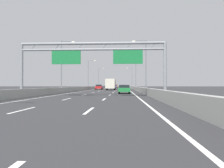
{
  "coord_description": "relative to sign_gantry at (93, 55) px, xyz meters",
  "views": [
    {
      "loc": [
        3.58,
        1.32,
        1.35
      ],
      "look_at": [
        0.96,
        52.15,
        1.62
      ],
      "focal_mm": 34.13,
      "sensor_mm": 36.0,
      "label": 1
    }
  ],
  "objects": [
    {
      "name": "streetlamp_right_distant",
      "position": [
        7.34,
        73.96,
        0.56
      ],
      "size": [
        2.58,
        0.28,
        9.5
      ],
      "color": "slate",
      "rests_on": "ground_plane"
    },
    {
      "name": "lane_dash_left_4",
      "position": [
        -1.93,
        13.66,
        -4.84
      ],
      "size": [
        0.16,
        3.0,
        0.01
      ],
      "primitive_type": "cube",
      "color": "white",
      "rests_on": "ground_plane"
    },
    {
      "name": "lane_dash_right_8",
      "position": [
        1.67,
        49.66,
        -4.84
      ],
      "size": [
        0.16,
        3.0,
        0.01
      ],
      "primitive_type": "cube",
      "color": "white",
      "rests_on": "ground_plane"
    },
    {
      "name": "lane_dash_right_11",
      "position": [
        1.67,
        76.66,
        -4.84
      ],
      "size": [
        0.16,
        3.0,
        0.01
      ],
      "primitive_type": "cube",
      "color": "white",
      "rests_on": "ground_plane"
    },
    {
      "name": "blue_car",
      "position": [
        -0.35,
        72.41,
        -4.07
      ],
      "size": [
        1.73,
        4.7,
        1.5
      ],
      "color": "#2347AD",
      "rests_on": "ground_plane"
    },
    {
      "name": "streetlamp_left_mid",
      "position": [
        -7.59,
        13.88,
        0.56
      ],
      "size": [
        2.58,
        0.28,
        9.5
      ],
      "color": "slate",
      "rests_on": "ground_plane"
    },
    {
      "name": "lane_dash_left_13",
      "position": [
        -1.93,
        94.66,
        -4.84
      ],
      "size": [
        0.16,
        3.0,
        0.01
      ],
      "primitive_type": "cube",
      "color": "white",
      "rests_on": "ground_plane"
    },
    {
      "name": "lane_dash_right_4",
      "position": [
        1.67,
        13.66,
        -4.84
      ],
      "size": [
        0.16,
        3.0,
        0.01
      ],
      "primitive_type": "cube",
      "color": "white",
      "rests_on": "ground_plane"
    },
    {
      "name": "streetlamp_left_distant",
      "position": [
        -7.59,
        73.96,
        0.56
      ],
      "size": [
        2.58,
        0.28,
        9.5
      ],
      "color": "slate",
      "rests_on": "ground_plane"
    },
    {
      "name": "streetlamp_left_far",
      "position": [
        -7.59,
        43.92,
        0.56
      ],
      "size": [
        2.58,
        0.28,
        9.5
      ],
      "color": "slate",
      "rests_on": "ground_plane"
    },
    {
      "name": "lane_dash_left_14",
      "position": [
        -1.93,
        103.66,
        -4.84
      ],
      "size": [
        0.16,
        3.0,
        0.01
      ],
      "primitive_type": "cube",
      "color": "white",
      "rests_on": "ground_plane"
    },
    {
      "name": "lane_dash_left_3",
      "position": [
        -1.93,
        4.66,
        -4.84
      ],
      "size": [
        0.16,
        3.0,
        0.01
      ],
      "primitive_type": "cube",
      "color": "white",
      "rests_on": "ground_plane"
    },
    {
      "name": "lane_dash_left_17",
      "position": [
        -1.93,
        130.66,
        -4.84
      ],
      "size": [
        0.16,
        3.0,
        0.01
      ],
      "primitive_type": "cube",
      "color": "white",
      "rests_on": "ground_plane"
    },
    {
      "name": "lane_dash_right_12",
      "position": [
        1.67,
        85.66,
        -4.84
      ],
      "size": [
        0.16,
        3.0,
        0.01
      ],
      "primitive_type": "cube",
      "color": "white",
      "rests_on": "ground_plane"
    },
    {
      "name": "streetlamp_right_far",
      "position": [
        7.34,
        43.92,
        0.56
      ],
      "size": [
        2.58,
        0.28,
        9.5
      ],
      "color": "slate",
      "rests_on": "ground_plane"
    },
    {
      "name": "streetlamp_right_mid",
      "position": [
        7.34,
        13.88,
        0.56
      ],
      "size": [
        2.58,
        0.28,
        9.5
      ],
      "color": "slate",
      "rests_on": "ground_plane"
    },
    {
      "name": "orange_car",
      "position": [
        -0.11,
        80.37,
        -4.06
      ],
      "size": [
        1.78,
        4.25,
        1.55
      ],
      "color": "orange",
      "rests_on": "ground_plane"
    },
    {
      "name": "lane_dash_right_7",
      "position": [
        1.67,
        40.66,
        -4.84
      ],
      "size": [
        0.16,
        3.0,
        0.01
      ],
      "primitive_type": "cube",
      "color": "white",
      "rests_on": "ground_plane"
    },
    {
      "name": "lane_dash_right_9",
      "position": [
        1.67,
        58.66,
        -4.84
      ],
      "size": [
        0.16,
        3.0,
        0.01
      ],
      "primitive_type": "cube",
      "color": "white",
      "rests_on": "ground_plane"
    },
    {
      "name": "edge_line_right",
      "position": [
        5.12,
        62.16,
        -4.84
      ],
      "size": [
        0.16,
        176.0,
        0.01
      ],
      "primitive_type": "cube",
      "color": "white",
      "rests_on": "ground_plane"
    },
    {
      "name": "lane_dash_right_6",
      "position": [
        1.67,
        31.66,
        -4.84
      ],
      "size": [
        0.16,
        3.0,
        0.01
      ],
      "primitive_type": "cube",
      "color": "white",
      "rests_on": "ground_plane"
    },
    {
      "name": "lane_dash_left_11",
      "position": [
        -1.93,
        76.66,
        -4.84
      ],
      "size": [
        0.16,
        3.0,
        0.01
      ],
      "primitive_type": "cube",
      "color": "white",
      "rests_on": "ground_plane"
    },
    {
      "name": "black_car",
      "position": [
        -3.72,
        86.34,
        -4.07
      ],
      "size": [
        1.86,
        4.69,
        1.49
      ],
      "color": "black",
      "rests_on": "ground_plane"
    },
    {
      "name": "lane_dash_right_2",
      "position": [
        1.67,
        -4.34,
        -4.84
      ],
      "size": [
        0.16,
        3.0,
        0.01
      ],
      "primitive_type": "cube",
      "color": "white",
      "rests_on": "ground_plane"
    },
    {
      "name": "lane_dash_right_3",
      "position": [
        1.67,
        4.66,
        -4.84
      ],
      "size": [
        0.16,
        3.0,
        0.01
      ],
      "primitive_type": "cube",
      "color": "white",
      "rests_on": "ground_plane"
    },
    {
      "name": "lane_dash_right_1",
      "position": [
        1.67,
        -13.34,
        -4.84
      ],
      "size": [
        0.16,
        3.0,
        0.01
      ],
      "primitive_type": "cube",
      "color": "white",
      "rests_on": "ground_plane"
    },
    {
      "name": "lane_dash_left_8",
      "position": [
        -1.93,
        49.66,
        -4.84
      ],
      "size": [
        0.16,
        3.0,
        0.01
      ],
      "primitive_type": "cube",
      "color": "white",
      "rests_on": "ground_plane"
    },
    {
      "name": "lane_dash_left_16",
      "position": [
        -1.93,
        121.66,
        -4.84
      ],
      "size": [
        0.16,
        3.0,
        0.01
      ],
      "primitive_type": "cube",
      "color": "white",
      "rests_on": "ground_plane"
    },
    {
      "name": "sign_gantry",
      "position": [
        0.0,
        0.0,
        0.0
      ],
      "size": [
        17.12,
        0.36,
        6.36
      ],
      "color": "gray",
      "rests_on": "ground_plane"
    },
    {
      "name": "lane_dash_right_17",
      "position": [
        1.67,
        130.66,
        -4.84
      ],
      "size": [
        0.16,
        3.0,
        0.01
      ],
      "primitive_type": "cube",
      "color": "white",
      "rests_on": "ground_plane"
    },
    {
      "name": "lane_dash_left_9",
      "position": [
        -1.93,
        58.66,
        -4.84
      ],
      "size": [
        0.16,
        3.0,
        0.01
      ],
      "primitive_type": "cube",
      "color": "white",
      "rests_on": "ground_plane"
    },
    {
      "name": "edge_line_left",
      "position": [
        -5.38,
        62.16,
        -4.84
      ],
      "size": [
        0.16,
        176.0,
        0.01
      ],
      "primitive_type": "cube",
      "color": "white",
      "rests_on": "ground_plane"
    },
    {
      "name": "lane_dash_left_7",
      "position": [
        -1.93,
        40.66,
        -4.84
      ],
      "size": [
        0.16,
        3.0,
        0.01
      ],
      "primitive_type": "cube",
      "color": "white",
      "rests_on": "ground_plane"
    },
    {
      "name": "barrier_left",
      "position": [
        -7.03,
        84.16,
        -4.37
      ],
      "size": [
        0.45,
        220.0,
        0.95
      ],
      "color": "#9E9E99",
      "rests_on": "ground_plane"
    },
    {
      "name": "ground_plane",
      "position": [
        -0.13,
        74.16,
        -4.84
      ],
      "size": [
        260.0,
        260.0,
        0.0
      ],
      "primitive_type": "plane",
      "color": "#2D2D30"
    },
    {
      "name": "lane_dash_right_16",
      "position": [
        1.67,
        121.66,
        -4.84
      ],
      "size": [
        0.16,
        3.0,
        0.01
      ],
      "primitive_type": "cube",
      "color": "white",
      "rests_on": "ground_plane"
    },
    {
      "name": "lane_dash_right_15",
      "position": [
        1.67,
        112.66,
        -4.84
      ],
      "size": [
        0.16,
        3.0,
        0.01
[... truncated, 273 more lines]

